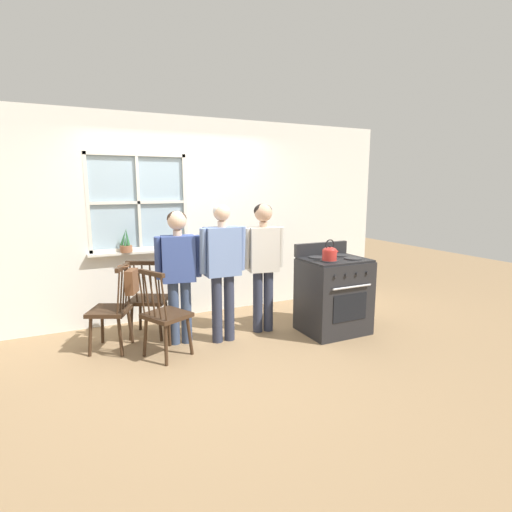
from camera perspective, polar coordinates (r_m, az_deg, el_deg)
ground_plane at (r=4.55m, az=-5.37°, el=-13.30°), size 16.00×16.00×0.00m
wall_back at (r=5.54m, az=-10.32°, el=5.06°), size 6.40×0.16×2.70m
chair_by_window at (r=4.68m, az=-19.93°, el=-7.37°), size 0.54×0.55×0.95m
chair_near_wall at (r=4.35m, az=-12.86°, el=-8.35°), size 0.54×0.55×0.95m
chair_center_cluster at (r=4.96m, az=-15.13°, el=-6.14°), size 0.56×0.55×0.95m
person_elderly_left at (r=4.55m, az=-11.02°, el=-1.18°), size 0.53×0.26×1.52m
person_teen_center at (r=4.54m, az=-4.82°, el=-0.75°), size 0.54×0.22×1.59m
person_adult_right at (r=4.84m, az=1.04°, el=0.19°), size 0.52×0.26×1.59m
stove at (r=5.03m, az=10.98°, el=-5.41°), size 0.77×0.68×1.08m
kettle at (r=4.71m, az=10.47°, el=0.42°), size 0.21×0.17×0.25m
potted_plant at (r=5.33m, az=-18.07°, el=1.48°), size 0.15×0.15×0.31m
handbag at (r=4.52m, az=-17.38°, el=-3.42°), size 0.24×0.24×0.31m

